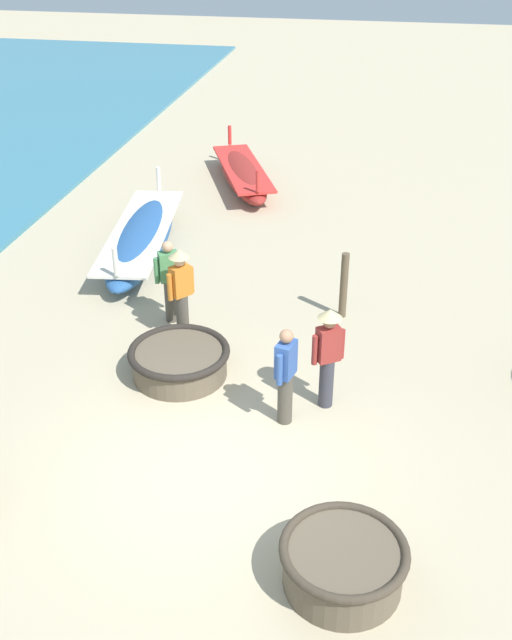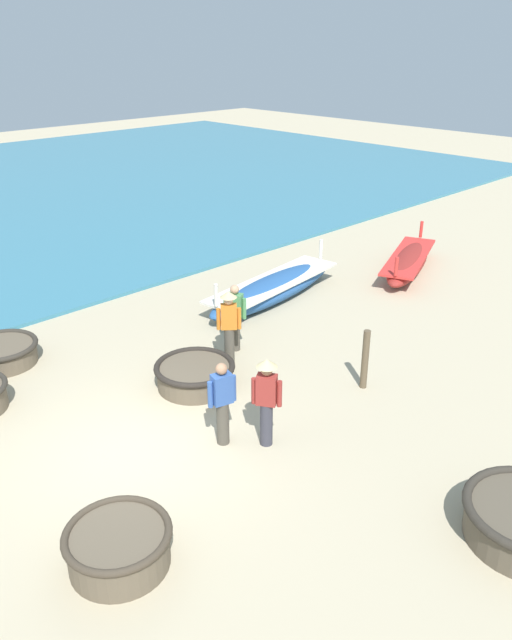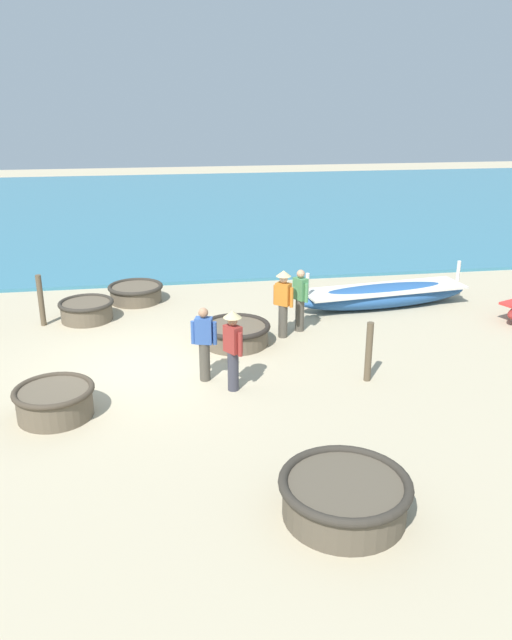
# 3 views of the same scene
# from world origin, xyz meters

# --- Properties ---
(ground_plane) EXTENTS (80.00, 80.00, 0.00)m
(ground_plane) POSITION_xyz_m (0.00, 0.00, 0.00)
(ground_plane) COLOR #BCAD8C
(coracle_front_left) EXTENTS (1.46, 1.46, 0.58)m
(coracle_front_left) POSITION_xyz_m (1.90, -1.56, 0.31)
(coracle_front_left) COLOR brown
(coracle_front_left) RESTS_ON ground
(coracle_weathered) EXTENTS (1.64, 1.64, 0.51)m
(coracle_weathered) POSITION_xyz_m (-1.06, 2.14, 0.28)
(coracle_weathered) COLOR brown
(coracle_weathered) RESTS_ON ground
(long_boat_white_hull) EXTENTS (1.72, 5.06, 1.14)m
(long_boat_white_hull) POSITION_xyz_m (-3.16, 6.56, 0.33)
(long_boat_white_hull) COLOR #285693
(long_boat_white_hull) RESTS_ON ground
(long_boat_ochre_hull) EXTENTS (2.48, 4.26, 1.07)m
(long_boat_ochre_hull) POSITION_xyz_m (-1.87, 11.04, 0.31)
(long_boat_ochre_hull) COLOR maroon
(long_boat_ochre_hull) RESTS_ON ground
(fisherman_hauling) EXTENTS (0.30, 0.52, 1.57)m
(fisherman_hauling) POSITION_xyz_m (0.79, 1.27, 0.84)
(fisherman_hauling) COLOR #4C473D
(fisherman_hauling) RESTS_ON ground
(fisherman_crouching) EXTENTS (0.46, 0.37, 1.67)m
(fisherman_crouching) POSITION_xyz_m (1.34, 1.79, 0.96)
(fisherman_crouching) COLOR #383842
(fisherman_crouching) RESTS_ON ground
(fisherman_with_hat) EXTENTS (0.39, 0.43, 1.67)m
(fisherman_with_hat) POSITION_xyz_m (-1.34, 3.33, 0.96)
(fisherman_with_hat) COLOR #4C473D
(fisherman_with_hat) RESTS_ON ground
(fisherman_standing_right) EXTENTS (0.48, 0.36, 1.57)m
(fisherman_standing_right) POSITION_xyz_m (-1.70, 3.83, 0.84)
(fisherman_standing_right) COLOR #4C473D
(fisherman_standing_right) RESTS_ON ground
(mooring_post_shoreline) EXTENTS (0.14, 0.14, 1.27)m
(mooring_post_shoreline) POSITION_xyz_m (1.34, 4.56, 0.63)
(mooring_post_shoreline) COLOR brown
(mooring_post_shoreline) RESTS_ON ground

